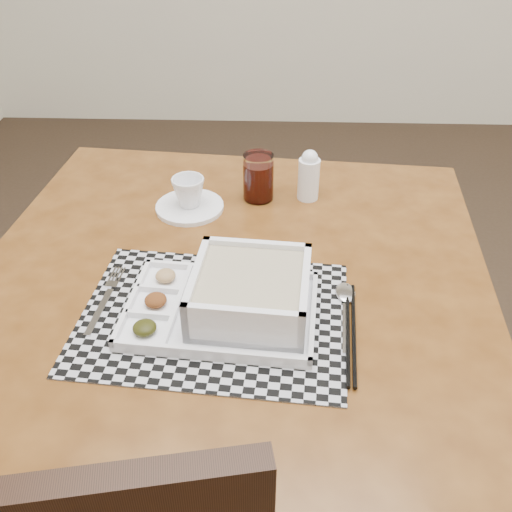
# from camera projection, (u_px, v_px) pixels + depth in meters

# --- Properties ---
(dining_table) EXTENTS (1.05, 1.05, 0.73)m
(dining_table) POSITION_uv_depth(u_px,v_px,m) (231.00, 302.00, 1.12)
(dining_table) COLOR #4A270D
(dining_table) RESTS_ON ground
(placemat) EXTENTS (0.48, 0.38, 0.00)m
(placemat) POSITION_uv_depth(u_px,v_px,m) (214.00, 316.00, 0.97)
(placemat) COLOR #B2B3BA
(placemat) RESTS_ON dining_table
(serving_tray) EXTENTS (0.34, 0.25, 0.09)m
(serving_tray) POSITION_uv_depth(u_px,v_px,m) (242.00, 298.00, 0.96)
(serving_tray) COLOR white
(serving_tray) RESTS_ON placemat
(fork) EXTENTS (0.03, 0.19, 0.00)m
(fork) POSITION_uv_depth(u_px,v_px,m) (105.00, 298.00, 1.01)
(fork) COLOR silver
(fork) RESTS_ON placemat
(spoon) EXTENTS (0.04, 0.18, 0.01)m
(spoon) POSITION_uv_depth(u_px,v_px,m) (345.00, 297.00, 1.01)
(spoon) COLOR silver
(spoon) RESTS_ON placemat
(chopsticks) EXTENTS (0.04, 0.24, 0.01)m
(chopsticks) POSITION_uv_depth(u_px,v_px,m) (351.00, 332.00, 0.94)
(chopsticks) COLOR black
(chopsticks) RESTS_ON placemat
(saucer) EXTENTS (0.15, 0.15, 0.01)m
(saucer) POSITION_uv_depth(u_px,v_px,m) (190.00, 207.00, 1.26)
(saucer) COLOR white
(saucer) RESTS_ON dining_table
(cup) EXTENTS (0.08, 0.08, 0.07)m
(cup) POSITION_uv_depth(u_px,v_px,m) (189.00, 192.00, 1.23)
(cup) COLOR white
(cup) RESTS_ON saucer
(juice_glass) EXTENTS (0.07, 0.07, 0.11)m
(juice_glass) POSITION_uv_depth(u_px,v_px,m) (258.00, 179.00, 1.27)
(juice_glass) COLOR white
(juice_glass) RESTS_ON dining_table
(creamer_bottle) EXTENTS (0.05, 0.05, 0.12)m
(creamer_bottle) POSITION_uv_depth(u_px,v_px,m) (309.00, 176.00, 1.27)
(creamer_bottle) COLOR white
(creamer_bottle) RESTS_ON dining_table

